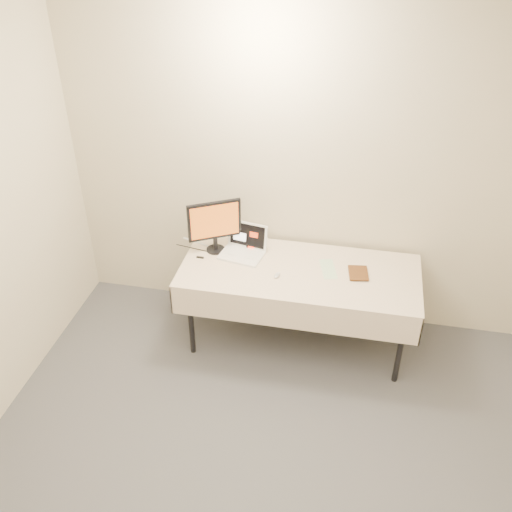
% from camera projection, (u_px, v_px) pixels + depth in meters
% --- Properties ---
extents(back_wall, '(4.00, 0.10, 2.70)m').
position_uv_depth(back_wall, '(311.00, 174.00, 4.46)').
color(back_wall, beige).
rests_on(back_wall, ground).
extents(table, '(1.86, 0.81, 0.74)m').
position_uv_depth(table, '(299.00, 276.00, 4.47)').
color(table, black).
rests_on(table, ground).
extents(laptop, '(0.38, 0.33, 0.24)m').
position_uv_depth(laptop, '(244.00, 247.00, 4.61)').
color(laptop, white).
rests_on(laptop, table).
extents(monitor, '(0.39, 0.23, 0.45)m').
position_uv_depth(monitor, '(214.00, 223.00, 4.52)').
color(monitor, black).
rests_on(monitor, table).
extents(book, '(0.15, 0.04, 0.20)m').
position_uv_depth(book, '(350.00, 264.00, 4.34)').
color(book, brown).
rests_on(book, table).
extents(alarm_clock, '(0.12, 0.06, 0.05)m').
position_uv_depth(alarm_clock, '(254.00, 246.00, 4.67)').
color(alarm_clock, black).
rests_on(alarm_clock, table).
extents(clicker, '(0.06, 0.09, 0.02)m').
position_uv_depth(clicker, '(277.00, 275.00, 4.36)').
color(clicker, '#B7B7BA').
rests_on(clicker, table).
extents(paper_form, '(0.17, 0.29, 0.00)m').
position_uv_depth(paper_form, '(328.00, 269.00, 4.45)').
color(paper_form, '#BEE4B5').
rests_on(paper_form, table).
extents(usb_dongle, '(0.06, 0.02, 0.01)m').
position_uv_depth(usb_dongle, '(200.00, 257.00, 4.57)').
color(usb_dongle, black).
rests_on(usb_dongle, table).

